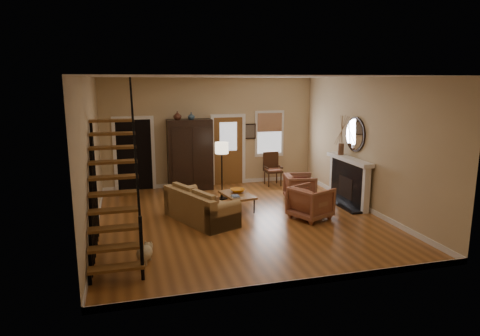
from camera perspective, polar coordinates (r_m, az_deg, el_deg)
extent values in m
plane|color=#9A5A27|center=(10.19, 0.05, -6.82)|extent=(7.00, 7.00, 0.00)
plane|color=white|center=(9.66, 0.05, 12.08)|extent=(7.00, 7.00, 0.00)
cube|color=tan|center=(13.16, -3.96, 4.75)|extent=(6.50, 0.04, 3.30)
cube|color=tan|center=(9.48, -19.28, 1.42)|extent=(0.04, 7.00, 3.30)
cube|color=tan|center=(11.08, 16.51, 2.99)|extent=(0.04, 7.00, 3.30)
cube|color=black|center=(13.16, -13.93, 1.79)|extent=(1.00, 0.36, 2.10)
cube|color=brown|center=(13.35, -1.59, 2.27)|extent=(0.90, 0.06, 2.10)
cube|color=silver|center=(13.64, 3.95, 4.57)|extent=(0.96, 0.06, 1.46)
cube|color=black|center=(11.64, 14.42, -1.89)|extent=(0.24, 1.60, 1.15)
cube|color=white|center=(11.49, 14.32, 1.13)|extent=(0.30, 1.95, 0.10)
cylinder|color=silver|center=(11.45, 15.05, 4.35)|extent=(0.05, 0.90, 0.90)
imported|color=#4C2619|center=(12.50, -8.35, 6.93)|extent=(0.24, 0.24, 0.25)
imported|color=#334C60|center=(12.56, -6.52, 6.91)|extent=(0.20, 0.20, 0.21)
imported|color=orange|center=(10.94, -0.33, -3.04)|extent=(0.36, 0.36, 0.09)
imported|color=brown|center=(10.25, 9.40, -4.57)|extent=(1.13, 1.11, 0.78)
imported|color=brown|center=(11.73, 7.99, -2.59)|extent=(0.93, 0.91, 0.73)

